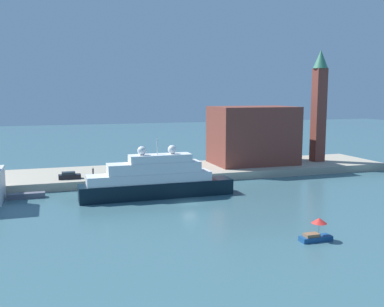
{
  "coord_description": "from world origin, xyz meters",
  "views": [
    {
      "loc": [
        -21.82,
        -69.5,
        18.57
      ],
      "look_at": [
        2.33,
        6.0,
        7.67
      ],
      "focal_mm": 41.06,
      "sensor_mm": 36.0,
      "label": 1
    }
  ],
  "objects_px": {
    "work_barge": "(26,196)",
    "large_yacht": "(155,180)",
    "small_motorboat": "(316,232)",
    "harbor_building": "(253,135)",
    "mooring_bollard": "(177,172)",
    "bell_tower": "(319,102)",
    "person_figure": "(93,172)",
    "parked_car": "(69,176)"
  },
  "relations": [
    {
      "from": "large_yacht",
      "to": "harbor_building",
      "type": "distance_m",
      "value": 35.64
    },
    {
      "from": "work_barge",
      "to": "mooring_bollard",
      "type": "xyz_separation_m",
      "value": [
        29.51,
        5.29,
        1.66
      ]
    },
    {
      "from": "parked_car",
      "to": "mooring_bollard",
      "type": "relative_size",
      "value": 4.85
    },
    {
      "from": "large_yacht",
      "to": "bell_tower",
      "type": "relative_size",
      "value": 1.01
    },
    {
      "from": "large_yacht",
      "to": "work_barge",
      "type": "distance_m",
      "value": 23.19
    },
    {
      "from": "bell_tower",
      "to": "person_figure",
      "type": "relative_size",
      "value": 15.64
    },
    {
      "from": "work_barge",
      "to": "bell_tower",
      "type": "relative_size",
      "value": 0.24
    },
    {
      "from": "work_barge",
      "to": "bell_tower",
      "type": "bearing_deg",
      "value": 10.29
    },
    {
      "from": "large_yacht",
      "to": "bell_tower",
      "type": "distance_m",
      "value": 51.09
    },
    {
      "from": "large_yacht",
      "to": "bell_tower",
      "type": "bearing_deg",
      "value": 22.02
    },
    {
      "from": "mooring_bollard",
      "to": "large_yacht",
      "type": "bearing_deg",
      "value": -122.57
    },
    {
      "from": "small_motorboat",
      "to": "parked_car",
      "type": "distance_m",
      "value": 51.36
    },
    {
      "from": "work_barge",
      "to": "mooring_bollard",
      "type": "height_order",
      "value": "mooring_bollard"
    },
    {
      "from": "parked_car",
      "to": "bell_tower",
      "type": "bearing_deg",
      "value": 4.8
    },
    {
      "from": "mooring_bollard",
      "to": "small_motorboat",
      "type": "bearing_deg",
      "value": -80.56
    },
    {
      "from": "large_yacht",
      "to": "harbor_building",
      "type": "relative_size",
      "value": 1.43
    },
    {
      "from": "harbor_building",
      "to": "person_figure",
      "type": "relative_size",
      "value": 11.09
    },
    {
      "from": "large_yacht",
      "to": "mooring_bollard",
      "type": "xyz_separation_m",
      "value": [
        7.31,
        11.44,
        -0.98
      ]
    },
    {
      "from": "large_yacht",
      "to": "mooring_bollard",
      "type": "bearing_deg",
      "value": 57.43
    },
    {
      "from": "large_yacht",
      "to": "parked_car",
      "type": "distance_m",
      "value": 19.72
    },
    {
      "from": "harbor_building",
      "to": "work_barge",
      "type": "bearing_deg",
      "value": -164.52
    },
    {
      "from": "person_figure",
      "to": "mooring_bollard",
      "type": "relative_size",
      "value": 1.98
    },
    {
      "from": "small_motorboat",
      "to": "harbor_building",
      "type": "xyz_separation_m",
      "value": [
        14.72,
        49.55,
        7.37
      ]
    },
    {
      "from": "bell_tower",
      "to": "work_barge",
      "type": "bearing_deg",
      "value": -169.71
    },
    {
      "from": "work_barge",
      "to": "person_figure",
      "type": "xyz_separation_m",
      "value": [
        12.57,
        9.14,
        2.03
      ]
    },
    {
      "from": "large_yacht",
      "to": "bell_tower",
      "type": "height_order",
      "value": "bell_tower"
    },
    {
      "from": "parked_car",
      "to": "person_figure",
      "type": "xyz_separation_m",
      "value": [
        4.78,
        1.85,
        0.2
      ]
    },
    {
      "from": "work_barge",
      "to": "parked_car",
      "type": "bearing_deg",
      "value": 43.09
    },
    {
      "from": "bell_tower",
      "to": "parked_car",
      "type": "height_order",
      "value": "bell_tower"
    },
    {
      "from": "work_barge",
      "to": "mooring_bollard",
      "type": "relative_size",
      "value": 7.29
    },
    {
      "from": "small_motorboat",
      "to": "parked_car",
      "type": "bearing_deg",
      "value": 123.7
    },
    {
      "from": "harbor_building",
      "to": "bell_tower",
      "type": "xyz_separation_m",
      "value": [
        16.91,
        -1.79,
        7.97
      ]
    },
    {
      "from": "parked_car",
      "to": "mooring_bollard",
      "type": "distance_m",
      "value": 21.82
    },
    {
      "from": "large_yacht",
      "to": "small_motorboat",
      "type": "distance_m",
      "value": 32.55
    },
    {
      "from": "harbor_building",
      "to": "small_motorboat",
      "type": "bearing_deg",
      "value": -106.55
    },
    {
      "from": "small_motorboat",
      "to": "bell_tower",
      "type": "height_order",
      "value": "bell_tower"
    },
    {
      "from": "small_motorboat",
      "to": "parked_car",
      "type": "relative_size",
      "value": 0.98
    },
    {
      "from": "work_barge",
      "to": "large_yacht",
      "type": "bearing_deg",
      "value": -15.48
    },
    {
      "from": "person_figure",
      "to": "large_yacht",
      "type": "bearing_deg",
      "value": -57.78
    },
    {
      "from": "harbor_building",
      "to": "mooring_bollard",
      "type": "height_order",
      "value": "harbor_building"
    },
    {
      "from": "small_motorboat",
      "to": "work_barge",
      "type": "xyz_separation_m",
      "value": [
        -36.28,
        35.43,
        -0.71
      ]
    },
    {
      "from": "large_yacht",
      "to": "parked_car",
      "type": "xyz_separation_m",
      "value": [
        -14.42,
        13.44,
        -0.81
      ]
    }
  ]
}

